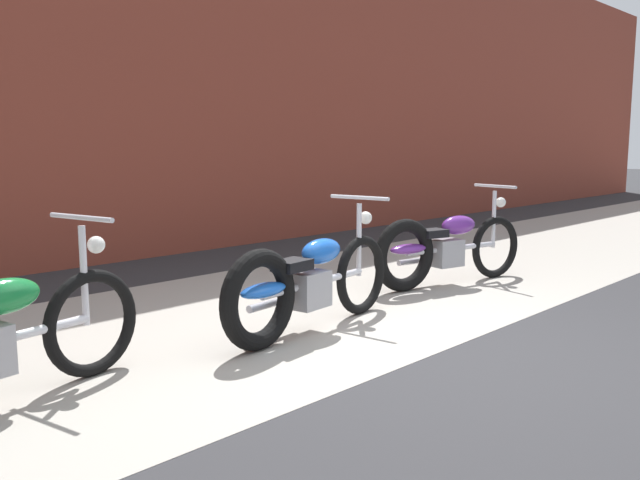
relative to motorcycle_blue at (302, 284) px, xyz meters
The scene contains 5 objects.
ground_plane 1.12m from the motorcycle_blue, 77.35° to the right, with size 80.00×80.00×0.00m, color #2D2D30.
sidewalk_slab 0.86m from the motorcycle_blue, 72.45° to the left, with size 36.00×3.50×0.01m, color #9E998E.
brick_building_wall 4.76m from the motorcycle_blue, 86.85° to the left, with size 36.00×0.50×5.32m, color brown.
motorcycle_blue is the anchor object (origin of this frame).
motorcycle_purple 2.26m from the motorcycle_blue, ahead, with size 1.98×0.74×1.03m.
Camera 1 is at (-3.72, -2.50, 1.44)m, focal length 37.18 mm.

